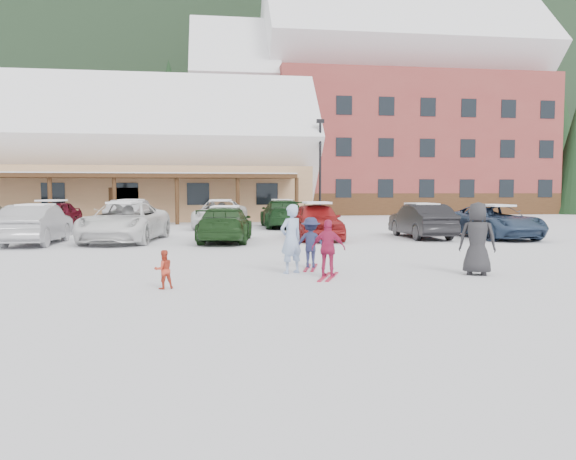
{
  "coord_description": "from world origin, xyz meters",
  "views": [
    {
      "loc": [
        -1.68,
        -13.15,
        2.0
      ],
      "look_at": [
        0.3,
        1.0,
        1.0
      ],
      "focal_mm": 35.0,
      "sensor_mm": 36.0,
      "label": 1
    }
  ],
  "objects": [
    {
      "name": "parked_car_8",
      "position": [
        -9.52,
        16.29,
        0.76
      ],
      "size": [
        2.4,
        4.69,
        1.53
      ],
      "primitive_type": "imported",
      "rotation": [
        0.0,
        0.0,
        -0.14
      ],
      "color": "#5A0E1C",
      "rests_on": "ground"
    },
    {
      "name": "parked_car_5",
      "position": [
        7.23,
        9.63,
        0.73
      ],
      "size": [
        1.55,
        4.41,
        1.45
      ],
      "primitive_type": "imported",
      "rotation": [
        0.0,
        0.0,
        3.14
      ],
      "color": "black",
      "rests_on": "ground"
    },
    {
      "name": "parked_car_9",
      "position": [
        -5.67,
        16.53,
        0.77
      ],
      "size": [
        2.12,
        4.82,
        1.54
      ],
      "primitive_type": "imported",
      "rotation": [
        0.0,
        0.0,
        3.04
      ],
      "color": "#9F9FA4",
      "rests_on": "ground"
    },
    {
      "name": "adult_skier",
      "position": [
        0.27,
        0.22,
        0.84
      ],
      "size": [
        0.73,
        0.65,
        1.68
      ],
      "primitive_type": "imported",
      "rotation": [
        0.0,
        0.0,
        3.66
      ],
      "color": "#92ACD6",
      "rests_on": "ground"
    },
    {
      "name": "skis_child_navy",
      "position": [
        0.9,
        1.03,
        0.01
      ],
      "size": [
        0.56,
        1.4,
        0.03
      ],
      "primitive_type": "cube",
      "rotation": [
        0.0,
        0.0,
        2.88
      ],
      "color": "#A81833",
      "rests_on": "ground"
    },
    {
      "name": "parked_car_4",
      "position": [
        2.69,
        9.54,
        0.76
      ],
      "size": [
        1.93,
        4.52,
        1.52
      ],
      "primitive_type": "imported",
      "rotation": [
        0.0,
        0.0,
        -0.03
      ],
      "color": "#A41D1E",
      "rests_on": "ground"
    },
    {
      "name": "parked_car_11",
      "position": [
        2.22,
        17.1,
        0.76
      ],
      "size": [
        2.22,
        5.25,
        1.51
      ],
      "primitive_type": "imported",
      "rotation": [
        0.0,
        0.0,
        3.12
      ],
      "color": "#183B1A",
      "rests_on": "ground"
    },
    {
      "name": "ground",
      "position": [
        0.0,
        0.0,
        0.0
      ],
      "size": [
        160.0,
        160.0,
        0.0
      ],
      "primitive_type": "plane",
      "color": "silver",
      "rests_on": "ground"
    },
    {
      "name": "parked_car_1",
      "position": [
        -8.1,
        8.86,
        0.74
      ],
      "size": [
        1.63,
        4.53,
        1.48
      ],
      "primitive_type": "imported",
      "rotation": [
        0.0,
        0.0,
        3.13
      ],
      "color": "#A1A0A5",
      "rests_on": "ground"
    },
    {
      "name": "conifer_4",
      "position": [
        34.0,
        46.0,
        6.54
      ],
      "size": [
        5.06,
        5.06,
        11.73
      ],
      "color": "black",
      "rests_on": "ground"
    },
    {
      "name": "parked_car_10",
      "position": [
        -1.1,
        16.94,
        0.75
      ],
      "size": [
        3.27,
        5.73,
        1.51
      ],
      "primitive_type": "imported",
      "rotation": [
        0.0,
        0.0,
        -0.15
      ],
      "color": "white",
      "rests_on": "ground"
    },
    {
      "name": "bystander_dark",
      "position": [
        4.61,
        -0.65,
        0.87
      ],
      "size": [
        1.01,
        0.87,
        1.74
      ],
      "primitive_type": "imported",
      "rotation": [
        0.0,
        0.0,
        2.68
      ],
      "color": "#262528",
      "rests_on": "ground"
    },
    {
      "name": "day_lodge",
      "position": [
        -9.0,
        27.96,
        3.94
      ],
      "size": [
        29.12,
        12.5,
        10.38
      ],
      "color": "tan",
      "rests_on": "ground"
    },
    {
      "name": "parked_car_6",
      "position": [
        10.27,
        9.09,
        0.7
      ],
      "size": [
        2.6,
        5.15,
        1.4
      ],
      "primitive_type": "imported",
      "rotation": [
        0.0,
        0.0,
        0.06
      ],
      "color": "navy",
      "rests_on": "ground"
    },
    {
      "name": "toddler_red",
      "position": [
        -2.62,
        -1.56,
        0.4
      ],
      "size": [
        0.47,
        0.42,
        0.8
      ],
      "primitive_type": "imported",
      "rotation": [
        0.0,
        0.0,
        3.51
      ],
      "color": "#BD3925",
      "rests_on": "ground"
    },
    {
      "name": "child_magenta",
      "position": [
        1.03,
        -0.54,
        0.67
      ],
      "size": [
        0.85,
        0.6,
        1.34
      ],
      "primitive_type": "imported",
      "rotation": [
        0.0,
        0.0,
        2.76
      ],
      "color": "#AD204C",
      "rests_on": "ground"
    },
    {
      "name": "alpine_hotel",
      "position": [
        14.27,
        38.0,
        8.63
      ],
      "size": [
        31.48,
        14.01,
        21.48
      ],
      "color": "maroon",
      "rests_on": "ground"
    },
    {
      "name": "conifer_3",
      "position": [
        6.0,
        44.0,
        5.12
      ],
      "size": [
        3.96,
        3.96,
        9.18
      ],
      "color": "black",
      "rests_on": "ground"
    },
    {
      "name": "skis_child_magenta",
      "position": [
        1.03,
        -0.54,
        0.01
      ],
      "size": [
        0.71,
        1.37,
        0.03
      ],
      "primitive_type": "cube",
      "rotation": [
        0.0,
        0.0,
        2.76
      ],
      "color": "#A81833",
      "rests_on": "ground"
    },
    {
      "name": "parked_car_2",
      "position": [
        -4.99,
        9.51,
        0.78
      ],
      "size": [
        3.31,
        5.88,
        1.55
      ],
      "primitive_type": "imported",
      "rotation": [
        0.0,
        0.0,
        -0.14
      ],
      "color": "white",
      "rests_on": "ground"
    },
    {
      "name": "forested_hillside",
      "position": [
        0.0,
        85.0,
        19.0
      ],
      "size": [
        300.0,
        70.0,
        38.0
      ],
      "primitive_type": "cube",
      "color": "black",
      "rests_on": "ground"
    },
    {
      "name": "lamp_post",
      "position": [
        5.59,
        23.49,
        3.76
      ],
      "size": [
        0.5,
        0.25,
        6.7
      ],
      "color": "black",
      "rests_on": "ground"
    },
    {
      "name": "parked_car_3",
      "position": [
        -1.08,
        8.91,
        0.69
      ],
      "size": [
        2.5,
        4.97,
        1.38
      ],
      "primitive_type": "imported",
      "rotation": [
        0.0,
        0.0,
        3.02
      ],
      "color": "#1D3D1A",
      "rests_on": "ground"
    },
    {
      "name": "child_navy",
      "position": [
        0.9,
        1.03,
        0.66
      ],
      "size": [
        0.95,
        0.69,
        1.32
      ],
      "primitive_type": "imported",
      "rotation": [
        0.0,
        0.0,
        2.88
      ],
      "color": "#1F2344",
      "rests_on": "ground"
    }
  ]
}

